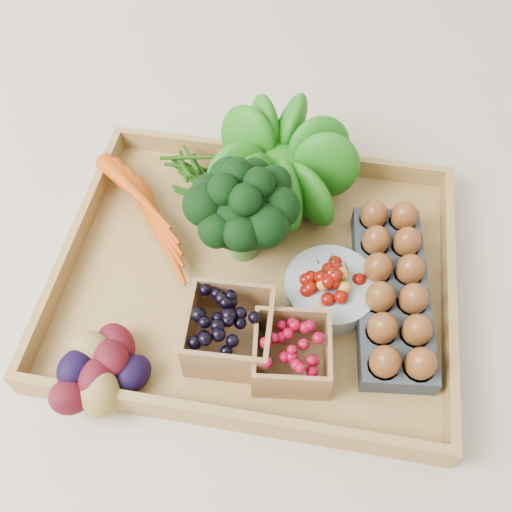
% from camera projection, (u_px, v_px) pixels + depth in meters
% --- Properties ---
extents(ground, '(4.00, 4.00, 0.00)m').
position_uv_depth(ground, '(256.00, 279.00, 0.83)').
color(ground, beige).
rests_on(ground, ground).
extents(tray, '(0.55, 0.45, 0.01)m').
position_uv_depth(tray, '(256.00, 276.00, 0.83)').
color(tray, '#AC8648').
rests_on(tray, ground).
extents(carrots, '(0.19, 0.14, 0.05)m').
position_uv_depth(carrots, '(153.00, 215.00, 0.85)').
color(carrots, '#C04107').
rests_on(carrots, tray).
extents(lettuce, '(0.15, 0.15, 0.15)m').
position_uv_depth(lettuce, '(279.00, 159.00, 0.85)').
color(lettuce, '#12590E').
rests_on(lettuce, tray).
extents(broccoli, '(0.15, 0.15, 0.12)m').
position_uv_depth(broccoli, '(242.00, 225.00, 0.80)').
color(broccoli, black).
rests_on(broccoli, tray).
extents(cherry_bowl, '(0.13, 0.13, 0.03)m').
position_uv_depth(cherry_bowl, '(330.00, 289.00, 0.79)').
color(cherry_bowl, '#8C9EA5').
rests_on(cherry_bowl, tray).
extents(egg_carton, '(0.13, 0.28, 0.03)m').
position_uv_depth(egg_carton, '(391.00, 294.00, 0.78)').
color(egg_carton, '#383F47').
rests_on(egg_carton, tray).
extents(potatoes, '(0.14, 0.14, 0.08)m').
position_uv_depth(potatoes, '(93.00, 362.00, 0.70)').
color(potatoes, '#420A13').
rests_on(potatoes, tray).
extents(punnet_blackberry, '(0.11, 0.11, 0.07)m').
position_uv_depth(punnet_blackberry, '(230.00, 331.00, 0.73)').
color(punnet_blackberry, black).
rests_on(punnet_blackberry, tray).
extents(punnet_raspberry, '(0.11, 0.11, 0.07)m').
position_uv_depth(punnet_raspberry, '(291.00, 353.00, 0.72)').
color(punnet_raspberry, maroon).
rests_on(punnet_raspberry, tray).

